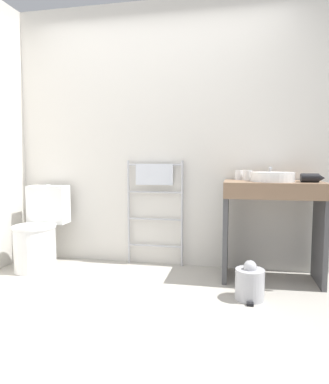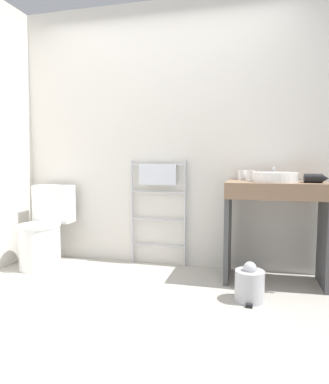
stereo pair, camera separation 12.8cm
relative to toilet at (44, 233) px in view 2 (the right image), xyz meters
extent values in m
plane|color=#A8A399|center=(1.14, -0.99, -0.34)|extent=(12.00, 12.00, 0.00)
cube|color=silver|center=(1.14, 0.42, 0.97)|extent=(3.26, 0.12, 2.61)
cylinder|color=white|center=(0.00, -0.08, -0.13)|extent=(0.39, 0.39, 0.42)
cylinder|color=white|center=(0.00, -0.08, 0.09)|extent=(0.41, 0.41, 0.02)
cube|color=white|center=(0.00, 0.19, 0.27)|extent=(0.40, 0.18, 0.39)
cylinder|color=silver|center=(0.00, 0.19, 0.47)|extent=(0.05, 0.05, 0.01)
cylinder|color=silver|center=(0.82, 0.33, 0.19)|extent=(0.02, 0.02, 1.06)
cylinder|color=silver|center=(1.38, 0.33, 0.19)|extent=(0.02, 0.02, 1.06)
cylinder|color=silver|center=(1.10, 0.33, -0.14)|extent=(0.56, 0.02, 0.02)
cylinder|color=silver|center=(1.10, 0.33, 0.13)|extent=(0.56, 0.02, 0.02)
cylinder|color=silver|center=(1.10, 0.33, 0.41)|extent=(0.56, 0.02, 0.02)
cylinder|color=silver|center=(1.10, 0.33, 0.68)|extent=(0.56, 0.02, 0.02)
cube|color=silver|center=(1.10, 0.30, 0.59)|extent=(0.37, 0.04, 0.21)
cube|color=#84664C|center=(2.21, 0.09, 0.53)|extent=(0.84, 0.51, 0.03)
cube|color=#84664C|center=(2.21, -0.15, 0.46)|extent=(0.84, 0.02, 0.10)
cube|color=#4C4C4F|center=(1.81, 0.09, 0.09)|extent=(0.04, 0.43, 0.85)
cube|color=#4C4C4F|center=(2.61, 0.09, 0.09)|extent=(0.04, 0.43, 0.85)
cylinder|color=white|center=(2.20, 0.07, 0.59)|extent=(0.37, 0.37, 0.08)
cylinder|color=silver|center=(2.20, 0.07, 0.62)|extent=(0.30, 0.30, 0.01)
cylinder|color=silver|center=(2.20, 0.29, 0.61)|extent=(0.02, 0.02, 0.12)
cylinder|color=silver|center=(2.20, 0.24, 0.66)|extent=(0.02, 0.09, 0.02)
cylinder|color=white|center=(1.92, 0.26, 0.59)|extent=(0.08, 0.08, 0.09)
cylinder|color=white|center=(2.00, 0.21, 0.59)|extent=(0.08, 0.08, 0.09)
cylinder|color=black|center=(2.49, 0.01, 0.58)|extent=(0.14, 0.07, 0.07)
cone|color=black|center=(2.59, 0.01, 0.58)|extent=(0.05, 0.06, 0.06)
cube|color=black|center=(2.46, 0.09, 0.58)|extent=(0.04, 0.10, 0.05)
cylinder|color=#B7B7BC|center=(2.01, -0.38, -0.22)|extent=(0.22, 0.22, 0.23)
sphere|color=#B7B7BC|center=(2.01, -0.38, -0.08)|extent=(0.10, 0.10, 0.10)
cube|color=black|center=(2.01, -0.51, -0.32)|extent=(0.05, 0.04, 0.02)
camera|label=1|loc=(1.89, -3.00, 0.73)|focal=32.00mm
camera|label=2|loc=(2.01, -2.98, 0.73)|focal=32.00mm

